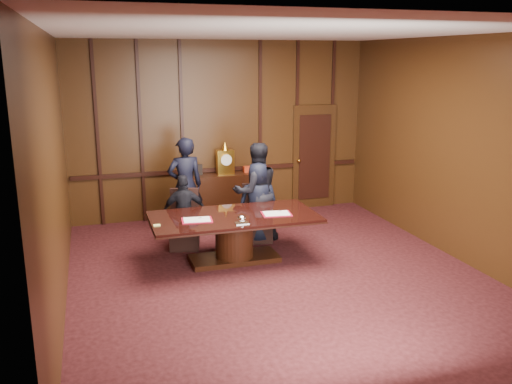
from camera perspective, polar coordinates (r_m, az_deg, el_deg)
room at (r=7.78m, az=2.73°, el=3.28°), size 7.00×7.04×3.50m
sideboard at (r=10.95m, az=-3.22°, el=-0.19°), size 1.60×0.45×1.54m
conference_table at (r=8.58m, az=-2.31°, el=-4.06°), size 2.62×1.32×0.76m
folder_left at (r=8.27m, az=-6.23°, el=-2.95°), size 0.49×0.38×0.02m
folder_right at (r=8.56m, az=2.16°, el=-2.30°), size 0.50×0.39×0.02m
inkstand at (r=8.07m, az=-1.51°, el=-2.96°), size 0.20×0.14×0.12m
notepad at (r=8.11m, az=-10.40°, el=-3.47°), size 0.10×0.07×0.01m
chair_left at (r=9.34m, az=-7.52°, el=-4.06°), size 0.58×0.58×0.99m
chair_right at (r=9.62m, az=0.12°, el=-3.38°), size 0.55×0.55×0.99m
signatory_left at (r=9.16m, az=-7.55°, el=-2.13°), size 0.77×0.36×1.28m
signatory_right at (r=9.43m, az=0.24°, el=-1.08°), size 0.77×0.59×1.43m
witness_left at (r=9.97m, az=-7.46°, el=0.68°), size 0.68×0.47×1.78m
witness_right at (r=9.51m, az=0.03°, el=0.02°), size 0.87×0.69×1.74m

